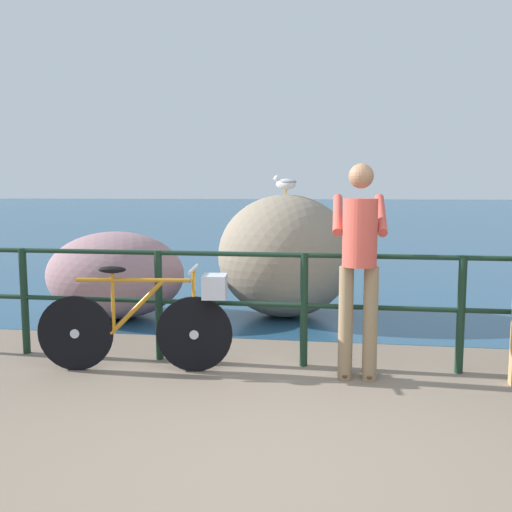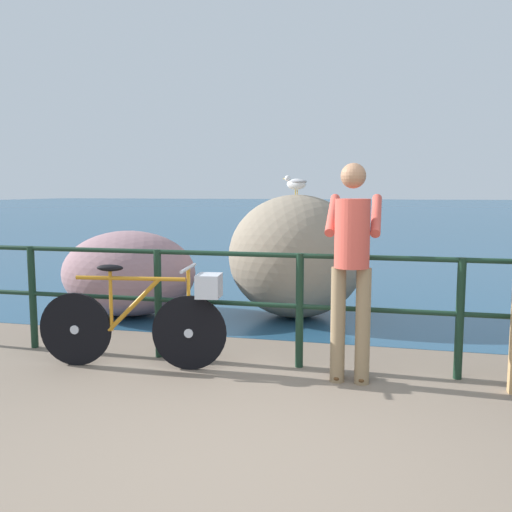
{
  "view_description": "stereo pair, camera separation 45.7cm",
  "coord_description": "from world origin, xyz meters",
  "px_view_note": "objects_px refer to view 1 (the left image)",
  "views": [
    {
      "loc": [
        0.29,
        -3.03,
        1.57
      ],
      "look_at": [
        -0.49,
        2.22,
        0.94
      ],
      "focal_mm": 38.98,
      "sensor_mm": 36.0,
      "label": 1
    },
    {
      "loc": [
        0.74,
        -2.94,
        1.57
      ],
      "look_at": [
        -0.49,
        2.22,
        0.94
      ],
      "focal_mm": 38.98,
      "sensor_mm": 36.0,
      "label": 2
    }
  ],
  "objects_px": {
    "bicycle": "(152,319)",
    "seagull": "(286,183)",
    "breakwater_boulder_left": "(116,275)",
    "person_at_railing": "(359,261)",
    "breakwater_boulder_main": "(286,256)"
  },
  "relations": [
    {
      "from": "bicycle",
      "to": "seagull",
      "type": "relative_size",
      "value": 4.99
    },
    {
      "from": "bicycle",
      "to": "seagull",
      "type": "bearing_deg",
      "value": 60.63
    },
    {
      "from": "seagull",
      "to": "breakwater_boulder_main",
      "type": "bearing_deg",
      "value": -70.97
    },
    {
      "from": "breakwater_boulder_left",
      "to": "seagull",
      "type": "bearing_deg",
      "value": 9.11
    },
    {
      "from": "breakwater_boulder_main",
      "to": "bicycle",
      "type": "bearing_deg",
      "value": -112.22
    },
    {
      "from": "breakwater_boulder_main",
      "to": "seagull",
      "type": "height_order",
      "value": "seagull"
    },
    {
      "from": "bicycle",
      "to": "seagull",
      "type": "distance_m",
      "value": 2.71
    },
    {
      "from": "breakwater_boulder_main",
      "to": "seagull",
      "type": "xyz_separation_m",
      "value": [
        -0.0,
        -0.07,
        0.9
      ]
    },
    {
      "from": "breakwater_boulder_left",
      "to": "seagull",
      "type": "xyz_separation_m",
      "value": [
        2.06,
        0.33,
        1.12
      ]
    },
    {
      "from": "breakwater_boulder_left",
      "to": "bicycle",
      "type": "bearing_deg",
      "value": -59.68
    },
    {
      "from": "bicycle",
      "to": "breakwater_boulder_main",
      "type": "bearing_deg",
      "value": 61.2
    },
    {
      "from": "person_at_railing",
      "to": "breakwater_boulder_main",
      "type": "height_order",
      "value": "person_at_railing"
    },
    {
      "from": "person_at_railing",
      "to": "seagull",
      "type": "height_order",
      "value": "person_at_railing"
    },
    {
      "from": "breakwater_boulder_main",
      "to": "breakwater_boulder_left",
      "type": "distance_m",
      "value": 2.11
    },
    {
      "from": "bicycle",
      "to": "person_at_railing",
      "type": "xyz_separation_m",
      "value": [
        1.76,
        0.05,
        0.53
      ]
    }
  ]
}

